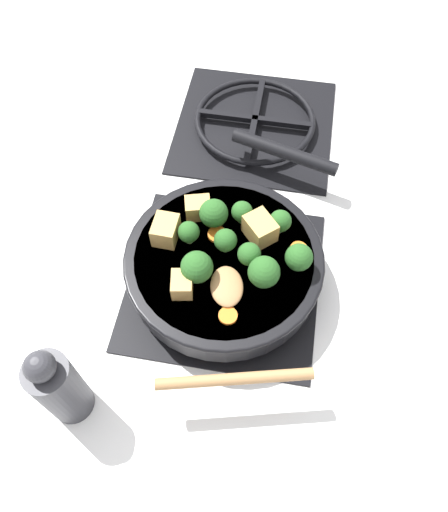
% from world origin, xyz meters
% --- Properties ---
extents(ground_plane, '(2.40, 2.40, 0.00)m').
position_xyz_m(ground_plane, '(0.00, 0.00, 0.00)').
color(ground_plane, white).
extents(front_burner_grate, '(0.31, 0.31, 0.03)m').
position_xyz_m(front_burner_grate, '(0.00, 0.00, 0.01)').
color(front_burner_grate, black).
rests_on(front_burner_grate, ground_plane).
extents(rear_burner_grate, '(0.31, 0.31, 0.03)m').
position_xyz_m(rear_burner_grate, '(0.00, 0.36, 0.01)').
color(rear_burner_grate, black).
rests_on(rear_burner_grate, ground_plane).
extents(skillet_pan, '(0.32, 0.43, 0.05)m').
position_xyz_m(skillet_pan, '(0.00, 0.00, 0.05)').
color(skillet_pan, black).
rests_on(skillet_pan, front_burner_grate).
extents(wooden_spoon, '(0.21, 0.21, 0.02)m').
position_xyz_m(wooden_spoon, '(0.03, -0.13, 0.08)').
color(wooden_spoon, '#A87A4C').
rests_on(wooden_spoon, skillet_pan).
extents(tofu_cube_center_large, '(0.05, 0.04, 0.03)m').
position_xyz_m(tofu_cube_center_large, '(-0.05, 0.07, 0.09)').
color(tofu_cube_center_large, tan).
rests_on(tofu_cube_center_large, skillet_pan).
extents(tofu_cube_near_handle, '(0.04, 0.05, 0.04)m').
position_xyz_m(tofu_cube_near_handle, '(-0.09, 0.02, 0.10)').
color(tofu_cube_near_handle, tan).
rests_on(tofu_cube_near_handle, skillet_pan).
extents(tofu_cube_east_chunk, '(0.04, 0.04, 0.03)m').
position_xyz_m(tofu_cube_east_chunk, '(-0.05, -0.07, 0.09)').
color(tofu_cube_east_chunk, tan).
rests_on(tofu_cube_east_chunk, skillet_pan).
extents(tofu_cube_west_chunk, '(0.06, 0.06, 0.04)m').
position_xyz_m(tofu_cube_west_chunk, '(0.05, 0.05, 0.10)').
color(tofu_cube_west_chunk, tan).
rests_on(tofu_cube_west_chunk, skillet_pan).
extents(broccoli_floret_near_spoon, '(0.03, 0.03, 0.04)m').
position_xyz_m(broccoli_floret_near_spoon, '(-0.06, 0.02, 0.10)').
color(broccoli_floret_near_spoon, '#709956').
rests_on(broccoli_floret_near_spoon, skillet_pan).
extents(broccoli_floret_center_top, '(0.05, 0.05, 0.05)m').
position_xyz_m(broccoli_floret_center_top, '(-0.03, -0.04, 0.11)').
color(broccoli_floret_center_top, '#709956').
rests_on(broccoli_floret_center_top, skillet_pan).
extents(broccoli_floret_east_rim, '(0.04, 0.04, 0.04)m').
position_xyz_m(broccoli_floret_east_rim, '(0.04, -0.01, 0.10)').
color(broccoli_floret_east_rim, '#709956').
rests_on(broccoli_floret_east_rim, skillet_pan).
extents(broccoli_floret_west_rim, '(0.04, 0.04, 0.04)m').
position_xyz_m(broccoli_floret_west_rim, '(-0.00, 0.01, 0.10)').
color(broccoli_floret_west_rim, '#709956').
rests_on(broccoli_floret_west_rim, skillet_pan).
extents(broccoli_floret_north_edge, '(0.03, 0.03, 0.04)m').
position_xyz_m(broccoli_floret_north_edge, '(0.02, 0.07, 0.10)').
color(broccoli_floret_north_edge, '#709956').
rests_on(broccoli_floret_north_edge, skillet_pan).
extents(broccoli_floret_south_cluster, '(0.03, 0.03, 0.04)m').
position_xyz_m(broccoli_floret_south_cluster, '(0.08, 0.06, 0.10)').
color(broccoli_floret_south_cluster, '#709956').
rests_on(broccoli_floret_south_cluster, skillet_pan).
extents(broccoli_floret_mid_floret, '(0.05, 0.05, 0.05)m').
position_xyz_m(broccoli_floret_mid_floret, '(0.06, -0.03, 0.11)').
color(broccoli_floret_mid_floret, '#709956').
rests_on(broccoli_floret_mid_floret, skillet_pan).
extents(broccoli_floret_small_inner, '(0.05, 0.05, 0.05)m').
position_xyz_m(broccoli_floret_small_inner, '(-0.03, 0.06, 0.11)').
color(broccoli_floret_small_inner, '#709956').
rests_on(broccoli_floret_small_inner, skillet_pan).
extents(broccoli_floret_tall_stem, '(0.04, 0.04, 0.05)m').
position_xyz_m(broccoli_floret_tall_stem, '(0.11, -0.00, 0.10)').
color(broccoli_floret_tall_stem, '#709956').
rests_on(broccoli_floret_tall_stem, skillet_pan).
extents(carrot_slice_orange_thin, '(0.03, 0.03, 0.01)m').
position_xyz_m(carrot_slice_orange_thin, '(-0.02, 0.04, 0.08)').
color(carrot_slice_orange_thin, orange).
rests_on(carrot_slice_orange_thin, skillet_pan).
extents(carrot_slice_near_center, '(0.03, 0.03, 0.01)m').
position_xyz_m(carrot_slice_near_center, '(0.02, -0.10, 0.08)').
color(carrot_slice_near_center, orange).
rests_on(carrot_slice_near_center, skillet_pan).
extents(carrot_slice_edge_slice, '(0.03, 0.03, 0.01)m').
position_xyz_m(carrot_slice_edge_slice, '(0.11, 0.03, 0.08)').
color(carrot_slice_edge_slice, orange).
rests_on(carrot_slice_edge_slice, skillet_pan).
extents(pepper_mill, '(0.06, 0.06, 0.18)m').
position_xyz_m(pepper_mill, '(-0.18, -0.24, 0.08)').
color(pepper_mill, '#333338').
rests_on(pepper_mill, ground_plane).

